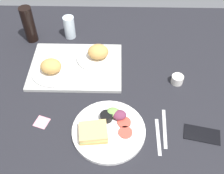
{
  "coord_description": "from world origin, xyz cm",
  "views": [
    {
      "loc": [
        3.76,
        -78.31,
        95.28
      ],
      "look_at": [
        2.0,
        3.0,
        4.0
      ],
      "focal_mm": 43.68,
      "sensor_mm": 36.0,
      "label": 1
    }
  ],
  "objects_px": {
    "drinking_glass": "(69,27)",
    "serving_tray": "(76,66)",
    "bread_plate_near": "(53,69)",
    "knife": "(165,128)",
    "plate_with_salad": "(107,128)",
    "fork": "(158,136)",
    "bread_plate_far": "(97,55)",
    "cell_phone": "(202,134)",
    "sticky_note": "(42,122)",
    "soda_bottle": "(29,25)",
    "espresso_cup": "(177,79)"
  },
  "relations": [
    {
      "from": "bread_plate_far",
      "to": "serving_tray",
      "type": "bearing_deg",
      "value": -155.2
    },
    {
      "from": "soda_bottle",
      "to": "knife",
      "type": "relative_size",
      "value": 1.05
    },
    {
      "from": "serving_tray",
      "to": "bread_plate_far",
      "type": "relative_size",
      "value": 2.26
    },
    {
      "from": "soda_bottle",
      "to": "drinking_glass",
      "type": "bearing_deg",
      "value": 8.94
    },
    {
      "from": "drinking_glass",
      "to": "sticky_note",
      "type": "bearing_deg",
      "value": -94.98
    },
    {
      "from": "knife",
      "to": "drinking_glass",
      "type": "bearing_deg",
      "value": 41.04
    },
    {
      "from": "bread_plate_far",
      "to": "plate_with_salad",
      "type": "height_order",
      "value": "bread_plate_far"
    },
    {
      "from": "bread_plate_near",
      "to": "bread_plate_far",
      "type": "bearing_deg",
      "value": 26.24
    },
    {
      "from": "drinking_glass",
      "to": "fork",
      "type": "bearing_deg",
      "value": -55.99
    },
    {
      "from": "bread_plate_far",
      "to": "cell_phone",
      "type": "distance_m",
      "value": 0.62
    },
    {
      "from": "bread_plate_near",
      "to": "soda_bottle",
      "type": "xyz_separation_m",
      "value": [
        -0.16,
        0.27,
        0.06
      ]
    },
    {
      "from": "serving_tray",
      "to": "soda_bottle",
      "type": "distance_m",
      "value": 0.36
    },
    {
      "from": "bread_plate_far",
      "to": "cell_phone",
      "type": "xyz_separation_m",
      "value": [
        0.45,
        -0.43,
        -0.04
      ]
    },
    {
      "from": "serving_tray",
      "to": "knife",
      "type": "relative_size",
      "value": 2.37
    },
    {
      "from": "drinking_glass",
      "to": "serving_tray",
      "type": "bearing_deg",
      "value": -76.67
    },
    {
      "from": "bread_plate_near",
      "to": "bread_plate_far",
      "type": "xyz_separation_m",
      "value": [
        0.21,
        0.1,
        0.0
      ]
    },
    {
      "from": "soda_bottle",
      "to": "sticky_note",
      "type": "xyz_separation_m",
      "value": [
        0.16,
        -0.55,
        -0.1
      ]
    },
    {
      "from": "drinking_glass",
      "to": "plate_with_salad",
      "type": "bearing_deg",
      "value": -69.87
    },
    {
      "from": "plate_with_salad",
      "to": "sticky_note",
      "type": "relative_size",
      "value": 5.35
    },
    {
      "from": "cell_phone",
      "to": "sticky_note",
      "type": "xyz_separation_m",
      "value": [
        -0.66,
        0.05,
        -0.0
      ]
    },
    {
      "from": "plate_with_salad",
      "to": "cell_phone",
      "type": "height_order",
      "value": "plate_with_salad"
    },
    {
      "from": "plate_with_salad",
      "to": "fork",
      "type": "distance_m",
      "value": 0.21
    },
    {
      "from": "bread_plate_far",
      "to": "plate_with_salad",
      "type": "distance_m",
      "value": 0.42
    },
    {
      "from": "serving_tray",
      "to": "knife",
      "type": "xyz_separation_m",
      "value": [
        0.4,
        -0.35,
        -0.01
      ]
    },
    {
      "from": "fork",
      "to": "serving_tray",
      "type": "bearing_deg",
      "value": 44.24
    },
    {
      "from": "serving_tray",
      "to": "knife",
      "type": "distance_m",
      "value": 0.54
    },
    {
      "from": "fork",
      "to": "cell_phone",
      "type": "height_order",
      "value": "cell_phone"
    },
    {
      "from": "serving_tray",
      "to": "plate_with_salad",
      "type": "distance_m",
      "value": 0.4
    },
    {
      "from": "plate_with_salad",
      "to": "cell_phone",
      "type": "bearing_deg",
      "value": -1.51
    },
    {
      "from": "bread_plate_near",
      "to": "espresso_cup",
      "type": "height_order",
      "value": "bread_plate_near"
    },
    {
      "from": "soda_bottle",
      "to": "espresso_cup",
      "type": "bearing_deg",
      "value": -22.16
    },
    {
      "from": "plate_with_salad",
      "to": "fork",
      "type": "relative_size",
      "value": 1.76
    },
    {
      "from": "bread_plate_far",
      "to": "soda_bottle",
      "type": "relative_size",
      "value": 1.0
    },
    {
      "from": "bread_plate_near",
      "to": "knife",
      "type": "bearing_deg",
      "value": -30.37
    },
    {
      "from": "serving_tray",
      "to": "espresso_cup",
      "type": "height_order",
      "value": "espresso_cup"
    },
    {
      "from": "plate_with_salad",
      "to": "drinking_glass",
      "type": "relative_size",
      "value": 2.4
    },
    {
      "from": "bread_plate_far",
      "to": "drinking_glass",
      "type": "distance_m",
      "value": 0.26
    },
    {
      "from": "drinking_glass",
      "to": "knife",
      "type": "height_order",
      "value": "drinking_glass"
    },
    {
      "from": "serving_tray",
      "to": "bread_plate_near",
      "type": "xyz_separation_m",
      "value": [
        -0.1,
        -0.05,
        0.03
      ]
    },
    {
      "from": "drinking_glass",
      "to": "cell_phone",
      "type": "height_order",
      "value": "drinking_glass"
    },
    {
      "from": "bread_plate_near",
      "to": "drinking_glass",
      "type": "height_order",
      "value": "drinking_glass"
    },
    {
      "from": "bread_plate_far",
      "to": "sticky_note",
      "type": "bearing_deg",
      "value": -119.5
    },
    {
      "from": "serving_tray",
      "to": "bread_plate_near",
      "type": "relative_size",
      "value": 2.12
    },
    {
      "from": "soda_bottle",
      "to": "sticky_note",
      "type": "distance_m",
      "value": 0.58
    },
    {
      "from": "espresso_cup",
      "to": "cell_phone",
      "type": "height_order",
      "value": "espresso_cup"
    },
    {
      "from": "serving_tray",
      "to": "fork",
      "type": "distance_m",
      "value": 0.54
    },
    {
      "from": "drinking_glass",
      "to": "bread_plate_near",
      "type": "bearing_deg",
      "value": -98.28
    },
    {
      "from": "serving_tray",
      "to": "drinking_glass",
      "type": "bearing_deg",
      "value": 103.33
    },
    {
      "from": "bread_plate_near",
      "to": "fork",
      "type": "bearing_deg",
      "value": -35.25
    },
    {
      "from": "knife",
      "to": "bread_plate_far",
      "type": "bearing_deg",
      "value": 40.19
    }
  ]
}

